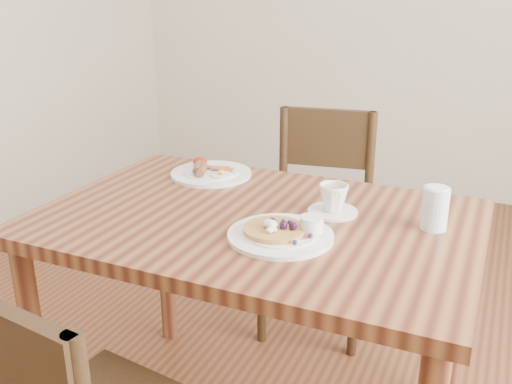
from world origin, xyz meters
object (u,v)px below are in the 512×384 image
pancake_plate (282,232)px  breakfast_plate (210,172)px  chair_far (319,210)px  water_glass (435,208)px  dining_table (256,248)px  teacup_saucer (333,200)px

pancake_plate → breakfast_plate: 0.55m
chair_far → water_glass: 0.85m
dining_table → water_glass: water_glass is taller
teacup_saucer → water_glass: bearing=1.0°
chair_far → teacup_saucer: (0.23, -0.62, 0.29)m
breakfast_plate → water_glass: size_ratio=2.39×
chair_far → breakfast_plate: size_ratio=3.26×
teacup_saucer → water_glass: 0.27m
dining_table → pancake_plate: bearing=-41.1°
dining_table → pancake_plate: size_ratio=4.44×
pancake_plate → breakfast_plate: bearing=138.1°
breakfast_plate → pancake_plate: bearing=-41.9°
dining_table → chair_far: 0.74m
dining_table → water_glass: (0.46, 0.11, 0.16)m
pancake_plate → teacup_saucer: size_ratio=1.93×
pancake_plate → water_glass: 0.41m
breakfast_plate → teacup_saucer: (0.47, -0.15, 0.03)m
chair_far → pancake_plate: 0.89m
dining_table → chair_far: (-0.04, 0.72, -0.16)m
chair_far → water_glass: (0.50, -0.61, 0.31)m
dining_table → teacup_saucer: bearing=29.6°
breakfast_plate → dining_table: bearing=-42.2°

